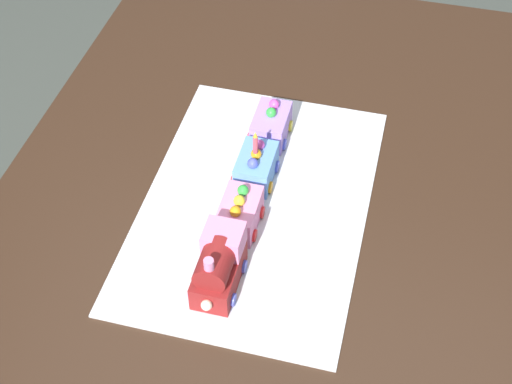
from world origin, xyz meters
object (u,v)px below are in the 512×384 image
cake_car_caboose_sky_blue (256,167)px  birthday_candle (255,143)px  cake_car_hopper_bubblegum (240,213)px  cake_car_gondola_lavender (271,125)px  dining_table (270,225)px  cake_locomotive (219,265)px

cake_car_caboose_sky_blue → birthday_candle: bearing=-180.0°
cake_car_hopper_bubblegum → cake_car_gondola_lavender: (0.24, 0.00, -0.00)m
cake_car_hopper_bubblegum → birthday_candle: size_ratio=2.01×
dining_table → cake_locomotive: bearing=172.0°
cake_locomotive → cake_car_caboose_sky_blue: 0.25m
cake_locomotive → birthday_candle: bearing=0.0°
cake_car_caboose_sky_blue → cake_car_gondola_lavender: (0.12, 0.00, -0.00)m
cake_locomotive → cake_car_gondola_lavender: cake_locomotive is taller
cake_car_gondola_lavender → cake_locomotive: bearing=-180.0°
dining_table → birthday_candle: (0.01, 0.03, 0.21)m
cake_locomotive → birthday_candle: birthday_candle is taller
dining_table → cake_locomotive: (-0.23, 0.03, 0.16)m
cake_car_caboose_sky_blue → birthday_candle: size_ratio=2.01×
birthday_candle → dining_table: bearing=-104.7°
birthday_candle → cake_car_caboose_sky_blue: bearing=0.0°
dining_table → cake_locomotive: 0.28m
cake_locomotive → cake_car_gondola_lavender: 0.37m
cake_car_hopper_bubblegum → cake_car_gondola_lavender: size_ratio=1.00×
dining_table → cake_car_gondola_lavender: (0.13, 0.03, 0.14)m
cake_car_hopper_bubblegum → birthday_candle: birthday_candle is taller
dining_table → cake_locomotive: size_ratio=10.00×
dining_table → cake_car_caboose_sky_blue: bearing=66.3°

